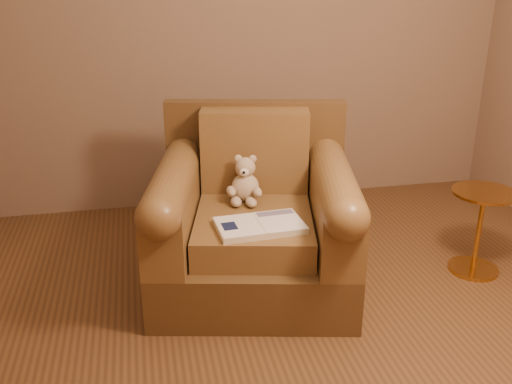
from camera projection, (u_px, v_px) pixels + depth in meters
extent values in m
plane|color=brown|center=(318.00, 353.00, 2.73)|extent=(4.00, 4.00, 0.00)
cube|color=#7E634D|center=(240.00, 23.00, 4.05)|extent=(4.00, 0.02, 2.70)
cube|color=#54391C|center=(254.00, 260.00, 3.27)|extent=(1.28, 1.24, 0.30)
cube|color=#54391C|center=(255.00, 155.00, 3.52)|extent=(1.08, 0.34, 0.67)
cube|color=brown|center=(254.00, 228.00, 3.14)|extent=(0.78, 0.88, 0.16)
cube|color=brown|center=(255.00, 151.00, 3.36)|extent=(0.65, 0.30, 0.49)
cube|color=brown|center=(174.00, 212.00, 3.11)|extent=(0.41, 0.95, 0.35)
cube|color=brown|center=(333.00, 213.00, 3.10)|extent=(0.41, 0.95, 0.35)
cylinder|color=brown|center=(173.00, 182.00, 3.04)|extent=(0.41, 0.95, 0.22)
cylinder|color=brown|center=(335.00, 183.00, 3.03)|extent=(0.41, 0.95, 0.22)
ellipsoid|color=tan|center=(245.00, 187.00, 3.27)|extent=(0.16, 0.14, 0.17)
sphere|color=tan|center=(245.00, 167.00, 3.23)|extent=(0.12, 0.12, 0.12)
ellipsoid|color=tan|center=(238.00, 159.00, 3.22)|extent=(0.05, 0.03, 0.05)
ellipsoid|color=tan|center=(252.00, 159.00, 3.22)|extent=(0.05, 0.03, 0.05)
ellipsoid|color=beige|center=(244.00, 172.00, 3.19)|extent=(0.06, 0.04, 0.05)
sphere|color=black|center=(244.00, 173.00, 3.17)|extent=(0.02, 0.02, 0.02)
ellipsoid|color=tan|center=(231.00, 191.00, 3.21)|extent=(0.05, 0.10, 0.05)
ellipsoid|color=tan|center=(257.00, 192.00, 3.20)|extent=(0.05, 0.10, 0.05)
ellipsoid|color=tan|center=(236.00, 202.00, 3.20)|extent=(0.06, 0.10, 0.05)
ellipsoid|color=tan|center=(251.00, 202.00, 3.19)|extent=(0.06, 0.10, 0.05)
cube|color=beige|center=(260.00, 226.00, 2.93)|extent=(0.46, 0.29, 0.03)
cube|color=white|center=(239.00, 225.00, 2.90)|extent=(0.23, 0.28, 0.00)
cube|color=white|center=(280.00, 220.00, 2.95)|extent=(0.23, 0.28, 0.00)
cube|color=beige|center=(260.00, 223.00, 2.92)|extent=(0.03, 0.27, 0.00)
cube|color=#0F1638|center=(229.00, 226.00, 2.88)|extent=(0.08, 0.10, 0.00)
cube|color=slate|center=(275.00, 213.00, 3.03)|extent=(0.20, 0.07, 0.00)
cylinder|color=#C18535|center=(473.00, 269.00, 3.47)|extent=(0.30, 0.30, 0.02)
cylinder|color=#C18535|center=(479.00, 232.00, 3.38)|extent=(0.03, 0.03, 0.48)
cylinder|color=#C18535|center=(485.00, 193.00, 3.28)|extent=(0.37, 0.37, 0.02)
cylinder|color=#C18535|center=(485.00, 195.00, 3.29)|extent=(0.03, 0.03, 0.02)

